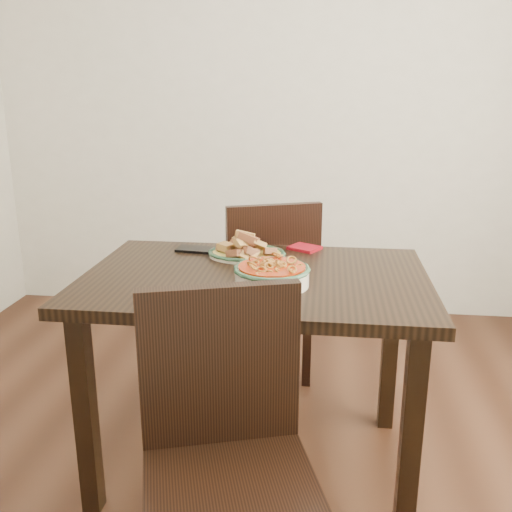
# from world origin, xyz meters

# --- Properties ---
(floor) EXTENTS (3.50, 3.50, 0.00)m
(floor) POSITION_xyz_m (0.00, 0.00, 0.00)
(floor) COLOR #321B10
(floor) RESTS_ON ground
(wall_back) EXTENTS (3.50, 0.10, 2.60)m
(wall_back) POSITION_xyz_m (0.00, 1.75, 1.30)
(wall_back) COLOR beige
(wall_back) RESTS_ON ground
(dining_table) EXTENTS (1.18, 0.79, 0.75)m
(dining_table) POSITION_xyz_m (0.05, 0.13, 0.65)
(dining_table) COLOR black
(dining_table) RESTS_ON ground
(chair_far) EXTENTS (0.54, 0.54, 0.89)m
(chair_far) POSITION_xyz_m (0.03, 0.76, 0.50)
(chair_far) COLOR black
(chair_far) RESTS_ON ground
(chair_near) EXTENTS (0.53, 0.53, 0.89)m
(chair_near) POSITION_xyz_m (0.05, -0.50, 0.50)
(chair_near) COLOR black
(chair_near) RESTS_ON ground
(fish_plate) EXTENTS (0.29, 0.22, 0.11)m
(fish_plate) POSITION_xyz_m (-0.01, 0.34, 0.79)
(fish_plate) COLOR beige
(fish_plate) RESTS_ON dining_table
(noodle_bowl) EXTENTS (0.25, 0.25, 0.08)m
(noodle_bowl) POSITION_xyz_m (0.11, 0.02, 0.79)
(noodle_bowl) COLOR beige
(noodle_bowl) RESTS_ON dining_table
(smartphone) EXTENTS (0.17, 0.10, 0.01)m
(smartphone) POSITION_xyz_m (-0.22, 0.40, 0.76)
(smartphone) COLOR black
(smartphone) RESTS_ON dining_table
(napkin) EXTENTS (0.14, 0.14, 0.01)m
(napkin) POSITION_xyz_m (0.20, 0.47, 0.76)
(napkin) COLOR maroon
(napkin) RESTS_ON dining_table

